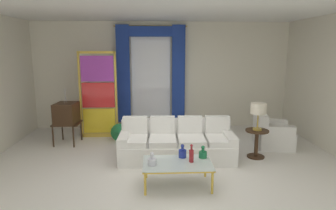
{
  "coord_description": "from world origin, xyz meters",
  "views": [
    {
      "loc": [
        -0.24,
        -5.42,
        2.27
      ],
      "look_at": [
        0.07,
        0.9,
        1.05
      ],
      "focal_mm": 31.58,
      "sensor_mm": 36.0,
      "label": 1
    }
  ],
  "objects_px": {
    "coffee_table": "(177,164)",
    "bottle_blue_decanter": "(191,155)",
    "couch_white_long": "(177,144)",
    "armchair_white": "(271,135)",
    "vintage_tv": "(66,114)",
    "bottle_amber_squat": "(203,154)",
    "table_lamp_brass": "(258,110)",
    "stained_glass_divider": "(98,97)",
    "round_side_table": "(257,141)",
    "bottle_ruby_flask": "(182,153)",
    "bottle_crystal_tall": "(152,161)",
    "peacock_figurine": "(119,133)"
  },
  "relations": [
    {
      "from": "coffee_table",
      "to": "armchair_white",
      "type": "distance_m",
      "value": 3.01
    },
    {
      "from": "couch_white_long",
      "to": "bottle_blue_decanter",
      "type": "bearing_deg",
      "value": -83.29
    },
    {
      "from": "couch_white_long",
      "to": "bottle_amber_squat",
      "type": "bearing_deg",
      "value": -70.86
    },
    {
      "from": "bottle_amber_squat",
      "to": "armchair_white",
      "type": "xyz_separation_m",
      "value": [
        1.89,
        1.71,
        -0.19
      ]
    },
    {
      "from": "peacock_figurine",
      "to": "round_side_table",
      "type": "xyz_separation_m",
      "value": [
        3.01,
        -1.21,
        0.14
      ]
    },
    {
      "from": "couch_white_long",
      "to": "stained_glass_divider",
      "type": "relative_size",
      "value": 1.07
    },
    {
      "from": "coffee_table",
      "to": "bottle_crystal_tall",
      "type": "xyz_separation_m",
      "value": [
        -0.42,
        -0.1,
        0.11
      ]
    },
    {
      "from": "couch_white_long",
      "to": "bottle_blue_decanter",
      "type": "relative_size",
      "value": 7.65
    },
    {
      "from": "bottle_blue_decanter",
      "to": "bottle_amber_squat",
      "type": "xyz_separation_m",
      "value": [
        0.22,
        0.19,
        -0.05
      ]
    },
    {
      "from": "bottle_blue_decanter",
      "to": "bottle_crystal_tall",
      "type": "bearing_deg",
      "value": -171.1
    },
    {
      "from": "bottle_ruby_flask",
      "to": "round_side_table",
      "type": "distance_m",
      "value": 1.94
    },
    {
      "from": "bottle_blue_decanter",
      "to": "peacock_figurine",
      "type": "relative_size",
      "value": 0.51
    },
    {
      "from": "bottle_amber_squat",
      "to": "vintage_tv",
      "type": "distance_m",
      "value": 3.65
    },
    {
      "from": "bottle_blue_decanter",
      "to": "bottle_crystal_tall",
      "type": "xyz_separation_m",
      "value": [
        -0.65,
        -0.1,
        -0.05
      ]
    },
    {
      "from": "bottle_ruby_flask",
      "to": "round_side_table",
      "type": "bearing_deg",
      "value": 31.09
    },
    {
      "from": "couch_white_long",
      "to": "armchair_white",
      "type": "height_order",
      "value": "couch_white_long"
    },
    {
      "from": "peacock_figurine",
      "to": "round_side_table",
      "type": "height_order",
      "value": "round_side_table"
    },
    {
      "from": "armchair_white",
      "to": "bottle_blue_decanter",
      "type": "bearing_deg",
      "value": -138.05
    },
    {
      "from": "bottle_amber_squat",
      "to": "armchair_white",
      "type": "height_order",
      "value": "armchair_white"
    },
    {
      "from": "couch_white_long",
      "to": "vintage_tv",
      "type": "xyz_separation_m",
      "value": [
        -2.55,
        1.1,
        0.42
      ]
    },
    {
      "from": "peacock_figurine",
      "to": "round_side_table",
      "type": "relative_size",
      "value": 1.01
    },
    {
      "from": "armchair_white",
      "to": "stained_glass_divider",
      "type": "height_order",
      "value": "stained_glass_divider"
    },
    {
      "from": "bottle_amber_squat",
      "to": "table_lamp_brass",
      "type": "relative_size",
      "value": 0.38
    },
    {
      "from": "coffee_table",
      "to": "bottle_blue_decanter",
      "type": "distance_m",
      "value": 0.28
    },
    {
      "from": "peacock_figurine",
      "to": "bottle_ruby_flask",
      "type": "bearing_deg",
      "value": -58.55
    },
    {
      "from": "vintage_tv",
      "to": "armchair_white",
      "type": "relative_size",
      "value": 1.44
    },
    {
      "from": "armchair_white",
      "to": "table_lamp_brass",
      "type": "relative_size",
      "value": 1.64
    },
    {
      "from": "couch_white_long",
      "to": "round_side_table",
      "type": "bearing_deg",
      "value": -1.23
    },
    {
      "from": "stained_glass_divider",
      "to": "peacock_figurine",
      "type": "relative_size",
      "value": 3.67
    },
    {
      "from": "stained_glass_divider",
      "to": "table_lamp_brass",
      "type": "xyz_separation_m",
      "value": [
        3.55,
        -1.63,
        -0.03
      ]
    },
    {
      "from": "bottle_amber_squat",
      "to": "round_side_table",
      "type": "xyz_separation_m",
      "value": [
        1.31,
        1.03,
        -0.13
      ]
    },
    {
      "from": "coffee_table",
      "to": "stained_glass_divider",
      "type": "xyz_separation_m",
      "value": [
        -1.79,
        2.85,
        0.68
      ]
    },
    {
      "from": "bottle_blue_decanter",
      "to": "armchair_white",
      "type": "height_order",
      "value": "armchair_white"
    },
    {
      "from": "bottle_blue_decanter",
      "to": "table_lamp_brass",
      "type": "distance_m",
      "value": 2.02
    },
    {
      "from": "couch_white_long",
      "to": "bottle_crystal_tall",
      "type": "relative_size",
      "value": 10.75
    },
    {
      "from": "stained_glass_divider",
      "to": "round_side_table",
      "type": "distance_m",
      "value": 3.97
    },
    {
      "from": "couch_white_long",
      "to": "stained_glass_divider",
      "type": "height_order",
      "value": "stained_glass_divider"
    },
    {
      "from": "bottle_ruby_flask",
      "to": "vintage_tv",
      "type": "height_order",
      "value": "vintage_tv"
    },
    {
      "from": "armchair_white",
      "to": "bottle_ruby_flask",
      "type": "bearing_deg",
      "value": -143.15
    },
    {
      "from": "coffee_table",
      "to": "bottle_amber_squat",
      "type": "relative_size",
      "value": 5.19
    },
    {
      "from": "bottle_crystal_tall",
      "to": "stained_glass_divider",
      "type": "distance_m",
      "value": 3.31
    },
    {
      "from": "round_side_table",
      "to": "bottle_blue_decanter",
      "type": "bearing_deg",
      "value": -141.46
    },
    {
      "from": "coffee_table",
      "to": "couch_white_long",
      "type": "bearing_deg",
      "value": 86.18
    },
    {
      "from": "coffee_table",
      "to": "stained_glass_divider",
      "type": "relative_size",
      "value": 0.52
    },
    {
      "from": "coffee_table",
      "to": "table_lamp_brass",
      "type": "bearing_deg",
      "value": 34.71
    },
    {
      "from": "bottle_crystal_tall",
      "to": "bottle_ruby_flask",
      "type": "xyz_separation_m",
      "value": [
        0.53,
        0.32,
        0.01
      ]
    },
    {
      "from": "bottle_amber_squat",
      "to": "vintage_tv",
      "type": "bearing_deg",
      "value": 143.46
    },
    {
      "from": "bottle_amber_squat",
      "to": "round_side_table",
      "type": "bearing_deg",
      "value": 38.32
    },
    {
      "from": "couch_white_long",
      "to": "coffee_table",
      "type": "relative_size",
      "value": 2.08
    },
    {
      "from": "bottle_crystal_tall",
      "to": "armchair_white",
      "type": "distance_m",
      "value": 3.41
    }
  ]
}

